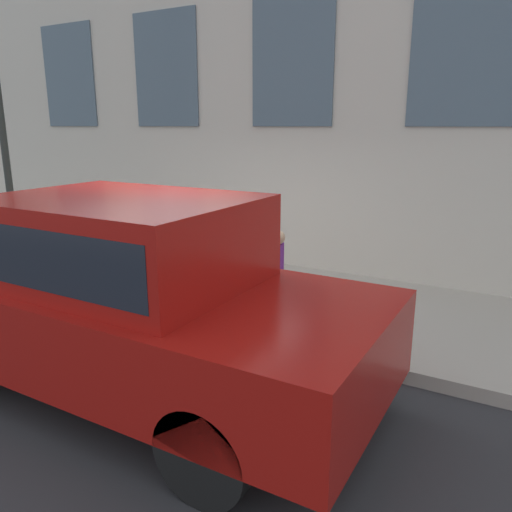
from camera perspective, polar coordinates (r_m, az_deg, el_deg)
name	(u,v)px	position (r m, az deg, el deg)	size (l,w,h in m)	color
ground_plane	(187,331)	(6.62, -7.93, -8.49)	(80.00, 80.00, 0.00)	#2D2D30
sidewalk	(246,292)	(7.77, -1.14, -4.19)	(3.04, 60.00, 0.16)	#A8A093
building_facade	(297,41)	(8.92, 4.67, 23.28)	(0.33, 40.00, 7.84)	beige
fire_hydrant	(235,286)	(6.58, -2.47, -3.44)	(0.32, 0.43, 0.76)	gold
person	(278,265)	(6.47, 2.51, -1.02)	(0.28, 0.18, 1.14)	#726651
parked_car_red_near	(126,289)	(4.99, -14.68, -3.65)	(2.07, 5.04, 1.96)	black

